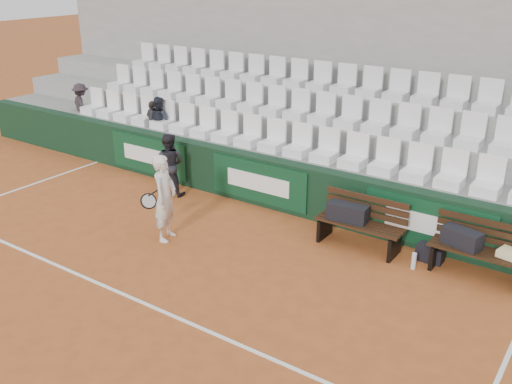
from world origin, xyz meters
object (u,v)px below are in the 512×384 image
Objects in this scene: bench_left at (359,235)px; tennis_player at (165,198)px; sports_bag_left at (348,212)px; ball_kid at (169,164)px; spectator_c at (158,102)px; spectator_b at (152,104)px; water_bottle_near at (320,229)px; spectator_a at (80,88)px; bench_right at (477,263)px; sports_bag_right at (462,238)px; sports_bag_ground at (430,253)px; water_bottle_far at (414,261)px.

bench_left is 0.97× the size of tennis_player.
ball_kid is at bearing -179.66° from sports_bag_left.
spectator_b is at bearing 10.74° from spectator_c.
spectator_b is (-5.62, 1.16, 0.92)m from sports_bag_left.
ball_kid is (-3.53, -0.07, 0.54)m from water_bottle_near.
bench_left is 1.30× the size of spectator_a.
bench_right is at bearing 3.82° from sports_bag_left.
sports_bag_ground is (-0.48, 0.09, -0.46)m from sports_bag_right.
sports_bag_right is (1.65, 0.13, 0.36)m from bench_left.
bench_left is 6.08× the size of water_bottle_near.
sports_bag_right is 10.12m from spectator_a.
water_bottle_near is 3.58m from ball_kid.
water_bottle_far is (-0.60, -0.32, -0.45)m from sports_bag_right.
ball_kid is (-5.34, 0.16, 0.53)m from water_bottle_far.
spectator_c reaches higher than sports_bag_right.
tennis_player is (-2.18, -1.64, 0.65)m from water_bottle_near.
spectator_c reaches higher than sports_bag_left.
bench_left reaches higher than water_bottle_near.
spectator_a is (-8.14, 1.16, 0.98)m from sports_bag_left.
spectator_a is (-8.36, 1.15, 1.35)m from bench_left.
spectator_c reaches higher than water_bottle_near.
bench_right is 7.76m from spectator_c.
spectator_c is (-2.70, 2.76, 0.80)m from tennis_player.
spectator_a is (-7.60, 1.12, 1.45)m from water_bottle_near.
bench_left reaches higher than sports_bag_ground.
water_bottle_far is 4.28m from tennis_player.
ball_kid is at bearing 162.34° from spectator_b.
spectator_c is at bearing 168.66° from water_bottle_far.
bench_right is at bearing -167.78° from spectator_b.
tennis_player is 1.35× the size of spectator_c.
sports_bag_right is 4.91m from tennis_player.
spectator_a is at bearing 153.06° from tennis_player.
spectator_c reaches higher than water_bottle_far.
spectator_c is at bearing -160.35° from spectator_b.
sports_bag_left is 1.59× the size of sports_bag_ground.
spectator_c is (-1.34, 1.18, 0.91)m from ball_kid.
water_bottle_near is 0.21× the size of spectator_c.
tennis_player is at bearing 145.10° from spectator_c.
water_bottle_near is 7.82m from spectator_a.
spectator_c reaches higher than ball_kid.
sports_bag_right is at bearing -177.21° from spectator_c.
spectator_a is (-10.02, 1.02, 0.99)m from sports_bag_right.
bench_right is at bearing 2.18° from water_bottle_near.
spectator_a reaches higher than water_bottle_far.
sports_bag_ground is at bearing 5.73° from water_bottle_near.
sports_bag_left reaches higher than sports_bag_ground.
bench_right reaches higher than water_bottle_near.
water_bottle_far is 5.37m from ball_kid.
water_bottle_far is (1.81, -0.22, 0.02)m from water_bottle_near.
sports_bag_ground is 0.32× the size of ball_kid.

